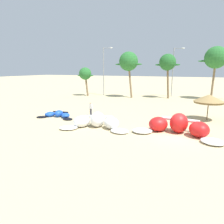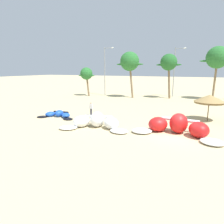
% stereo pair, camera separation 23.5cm
% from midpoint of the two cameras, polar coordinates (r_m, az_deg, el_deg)
% --- Properties ---
extents(ground_plane, '(260.00, 260.00, 0.00)m').
position_cam_midpoint_polar(ground_plane, '(17.80, 18.20, -6.38)').
color(ground_plane, '#C6B284').
extents(kite_far_left, '(4.76, 2.48, 0.77)m').
position_cam_midpoint_polar(kite_far_left, '(23.94, -14.94, -0.71)').
color(kite_far_left, black).
rests_on(kite_far_left, ground).
extents(kite_left, '(6.72, 3.86, 1.47)m').
position_cam_midpoint_polar(kite_left, '(18.97, -4.23, -2.85)').
color(kite_left, white).
rests_on(kite_left, ground).
extents(kite_left_of_center, '(7.74, 3.79, 1.74)m').
position_cam_midpoint_polar(kite_left_of_center, '(18.02, 18.62, -3.97)').
color(kite_left_of_center, white).
rests_on(kite_left_of_center, ground).
extents(beach_umbrella_near_van, '(3.13, 3.13, 2.82)m').
position_cam_midpoint_polar(beach_umbrella_near_van, '(23.63, 26.42, 3.36)').
color(beach_umbrella_near_van, brown).
rests_on(beach_umbrella_near_van, ground).
extents(person_near_kites, '(0.36, 0.24, 1.62)m').
position_cam_midpoint_polar(person_near_kites, '(23.93, -5.75, 0.93)').
color(person_near_kites, '#383842').
rests_on(person_near_kites, ground).
extents(palm_leftmost, '(3.75, 2.50, 5.80)m').
position_cam_midpoint_polar(palm_leftmost, '(41.67, -7.18, 10.75)').
color(palm_leftmost, '#7F6647').
rests_on(palm_leftmost, ground).
extents(palm_left, '(5.40, 3.60, 8.69)m').
position_cam_midpoint_polar(palm_left, '(38.99, 5.25, 14.16)').
color(palm_left, '#7F6647').
rests_on(palm_left, ground).
extents(palm_left_of_gap, '(4.57, 3.05, 8.23)m').
position_cam_midpoint_polar(palm_left_of_gap, '(39.19, 16.14, 13.41)').
color(palm_left_of_gap, brown).
rests_on(palm_left_of_gap, ground).
extents(palm_center_left, '(5.80, 3.87, 9.39)m').
position_cam_midpoint_polar(palm_center_left, '(40.53, 28.17, 13.54)').
color(palm_center_left, '#7F6647').
rests_on(palm_center_left, ground).
extents(lamppost_west, '(2.13, 0.24, 9.76)m').
position_cam_midpoint_polar(lamppost_west, '(42.05, -1.71, 12.23)').
color(lamppost_west, gray).
rests_on(lamppost_west, ground).
extents(lamppost_west_center, '(2.08, 0.24, 9.52)m').
position_cam_midpoint_polar(lamppost_west_center, '(41.96, 17.79, 11.49)').
color(lamppost_west_center, gray).
rests_on(lamppost_west_center, ground).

